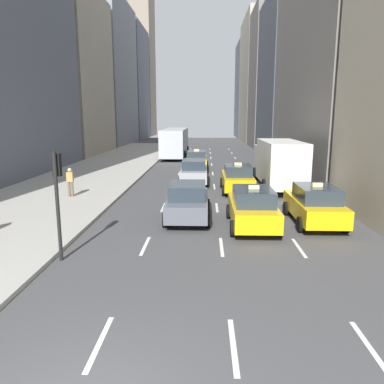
{
  "coord_description": "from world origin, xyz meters",
  "views": [
    {
      "loc": [
        2.0,
        -5.0,
        4.66
      ],
      "look_at": [
        1.45,
        10.04,
        1.62
      ],
      "focal_mm": 35.0,
      "sensor_mm": 36.0,
      "label": 1
    }
  ],
  "objects_px": {
    "taxi_third": "(237,178)",
    "pedestrian_far_walking": "(70,181)",
    "taxi_fourth": "(252,207)",
    "traffic_light_pole": "(57,188)",
    "sedan_black_near": "(188,201)",
    "box_truck": "(278,162)",
    "taxi_second": "(197,160)",
    "taxi_lead": "(315,204)",
    "city_bus": "(175,142)",
    "sedan_silver_behind": "(194,172)"
  },
  "relations": [
    {
      "from": "taxi_second",
      "to": "traffic_light_pole",
      "type": "xyz_separation_m",
      "value": [
        -3.95,
        -21.27,
        1.53
      ]
    },
    {
      "from": "city_bus",
      "to": "box_truck",
      "type": "relative_size",
      "value": 1.38
    },
    {
      "from": "city_bus",
      "to": "pedestrian_far_walking",
      "type": "bearing_deg",
      "value": -99.97
    },
    {
      "from": "sedan_black_near",
      "to": "box_truck",
      "type": "xyz_separation_m",
      "value": [
        5.6,
        8.28,
        0.83
      ]
    },
    {
      "from": "taxi_fourth",
      "to": "taxi_lead",
      "type": "bearing_deg",
      "value": 13.47
    },
    {
      "from": "city_bus",
      "to": "box_truck",
      "type": "distance_m",
      "value": 21.02
    },
    {
      "from": "box_truck",
      "to": "traffic_light_pole",
      "type": "relative_size",
      "value": 2.33
    },
    {
      "from": "taxi_second",
      "to": "taxi_lead",
      "type": "bearing_deg",
      "value": -71.47
    },
    {
      "from": "taxi_third",
      "to": "box_truck",
      "type": "distance_m",
      "value": 3.37
    },
    {
      "from": "taxi_third",
      "to": "pedestrian_far_walking",
      "type": "height_order",
      "value": "taxi_third"
    },
    {
      "from": "taxi_lead",
      "to": "sedan_silver_behind",
      "type": "height_order",
      "value": "taxi_lead"
    },
    {
      "from": "taxi_lead",
      "to": "taxi_third",
      "type": "height_order",
      "value": "same"
    },
    {
      "from": "taxi_third",
      "to": "pedestrian_far_walking",
      "type": "xyz_separation_m",
      "value": [
        -9.73,
        -2.46,
        0.19
      ]
    },
    {
      "from": "sedan_black_near",
      "to": "taxi_fourth",
      "type": "bearing_deg",
      "value": -22.48
    },
    {
      "from": "pedestrian_far_walking",
      "to": "box_truck",
      "type": "bearing_deg",
      "value": 18.33
    },
    {
      "from": "sedan_silver_behind",
      "to": "taxi_third",
      "type": "bearing_deg",
      "value": -43.51
    },
    {
      "from": "city_bus",
      "to": "traffic_light_pole",
      "type": "relative_size",
      "value": 3.22
    },
    {
      "from": "box_truck",
      "to": "pedestrian_far_walking",
      "type": "height_order",
      "value": "box_truck"
    },
    {
      "from": "taxi_fourth",
      "to": "box_truck",
      "type": "distance_m",
      "value": 9.88
    },
    {
      "from": "taxi_third",
      "to": "sedan_silver_behind",
      "type": "relative_size",
      "value": 1.0
    },
    {
      "from": "taxi_second",
      "to": "traffic_light_pole",
      "type": "distance_m",
      "value": 21.68
    },
    {
      "from": "taxi_second",
      "to": "box_truck",
      "type": "distance_m",
      "value": 9.75
    },
    {
      "from": "taxi_fourth",
      "to": "sedan_black_near",
      "type": "xyz_separation_m",
      "value": [
        -2.8,
        1.16,
        -0.0
      ]
    },
    {
      "from": "taxi_lead",
      "to": "taxi_fourth",
      "type": "bearing_deg",
      "value": -166.53
    },
    {
      "from": "sedan_black_near",
      "to": "taxi_lead",
      "type": "bearing_deg",
      "value": -4.98
    },
    {
      "from": "sedan_black_near",
      "to": "sedan_silver_behind",
      "type": "xyz_separation_m",
      "value": [
        0.0,
        9.25,
        0.01
      ]
    },
    {
      "from": "taxi_second",
      "to": "taxi_fourth",
      "type": "height_order",
      "value": "same"
    },
    {
      "from": "taxi_second",
      "to": "sedan_silver_behind",
      "type": "distance_m",
      "value": 6.97
    },
    {
      "from": "taxi_third",
      "to": "taxi_fourth",
      "type": "relative_size",
      "value": 1.0
    },
    {
      "from": "sedan_black_near",
      "to": "traffic_light_pole",
      "type": "bearing_deg",
      "value": -128.03
    },
    {
      "from": "sedan_black_near",
      "to": "pedestrian_far_walking",
      "type": "distance_m",
      "value": 8.07
    },
    {
      "from": "pedestrian_far_walking",
      "to": "traffic_light_pole",
      "type": "distance_m",
      "value": 9.74
    },
    {
      "from": "taxi_fourth",
      "to": "sedan_silver_behind",
      "type": "height_order",
      "value": "taxi_fourth"
    },
    {
      "from": "taxi_fourth",
      "to": "city_bus",
      "type": "xyz_separation_m",
      "value": [
        -5.61,
        28.7,
        0.91
      ]
    },
    {
      "from": "taxi_lead",
      "to": "sedan_black_near",
      "type": "xyz_separation_m",
      "value": [
        -5.6,
        0.49,
        -0.0
      ]
    },
    {
      "from": "taxi_lead",
      "to": "pedestrian_far_walking",
      "type": "bearing_deg",
      "value": 159.78
    },
    {
      "from": "box_truck",
      "to": "traffic_light_pole",
      "type": "distance_m",
      "value": 16.41
    },
    {
      "from": "sedan_silver_behind",
      "to": "traffic_light_pole",
      "type": "height_order",
      "value": "traffic_light_pole"
    },
    {
      "from": "box_truck",
      "to": "pedestrian_far_walking",
      "type": "bearing_deg",
      "value": -161.67
    },
    {
      "from": "taxi_lead",
      "to": "box_truck",
      "type": "relative_size",
      "value": 0.52
    },
    {
      "from": "taxi_second",
      "to": "box_truck",
      "type": "relative_size",
      "value": 0.52
    },
    {
      "from": "taxi_third",
      "to": "taxi_fourth",
      "type": "bearing_deg",
      "value": -90.0
    },
    {
      "from": "taxi_second",
      "to": "city_bus",
      "type": "bearing_deg",
      "value": 103.95
    },
    {
      "from": "sedan_black_near",
      "to": "box_truck",
      "type": "bearing_deg",
      "value": 55.91
    },
    {
      "from": "taxi_third",
      "to": "traffic_light_pole",
      "type": "distance_m",
      "value": 13.54
    },
    {
      "from": "taxi_second",
      "to": "taxi_fourth",
      "type": "relative_size",
      "value": 1.0
    },
    {
      "from": "taxi_fourth",
      "to": "sedan_black_near",
      "type": "relative_size",
      "value": 1.0
    },
    {
      "from": "sedan_black_near",
      "to": "pedestrian_far_walking",
      "type": "xyz_separation_m",
      "value": [
        -6.93,
        4.13,
        0.19
      ]
    },
    {
      "from": "taxi_second",
      "to": "pedestrian_far_walking",
      "type": "height_order",
      "value": "taxi_second"
    },
    {
      "from": "taxi_lead",
      "to": "pedestrian_far_walking",
      "type": "relative_size",
      "value": 2.67
    }
  ]
}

